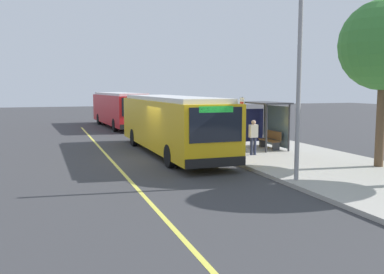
{
  "coord_description": "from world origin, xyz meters",
  "views": [
    {
      "loc": [
        19.47,
        -5.01,
        3.39
      ],
      "look_at": [
        1.92,
        0.99,
        1.24
      ],
      "focal_mm": 39.98,
      "sensor_mm": 36.0,
      "label": 1
    }
  ],
  "objects": [
    {
      "name": "transit_bus_main",
      "position": [
        -1.47,
        1.01,
        1.62
      ],
      "size": [
        11.97,
        2.76,
        2.95
      ],
      "color": "gold",
      "rests_on": "ground_plane"
    },
    {
      "name": "transit_bus_second",
      "position": [
        -17.24,
        0.96,
        1.62
      ],
      "size": [
        11.5,
        3.24,
        2.95
      ],
      "color": "red",
      "rests_on": "ground_plane"
    },
    {
      "name": "ground_plane",
      "position": [
        0.0,
        0.0,
        0.0
      ],
      "size": [
        120.0,
        120.0,
        0.0
      ],
      "primitive_type": "plane",
      "color": "#38383A"
    },
    {
      "name": "route_sign_post",
      "position": [
        1.25,
        3.71,
        1.96
      ],
      "size": [
        0.44,
        0.08,
        2.8
      ],
      "color": "#333338",
      "rests_on": "sidewalk_curb"
    },
    {
      "name": "bus_shelter",
      "position": [
        -0.89,
        6.19,
        1.92
      ],
      "size": [
        2.9,
        1.6,
        2.48
      ],
      "color": "#333338",
      "rests_on": "sidewalk_curb"
    },
    {
      "name": "waiting_bench",
      "position": [
        -0.56,
        6.27,
        0.63
      ],
      "size": [
        1.6,
        0.48,
        0.95
      ],
      "color": "brown",
      "rests_on": "sidewalk_curb"
    },
    {
      "name": "lane_stripe_center",
      "position": [
        0.0,
        -2.2,
        0.0
      ],
      "size": [
        36.0,
        0.14,
        0.01
      ],
      "primitive_type": "cube",
      "color": "#E0D64C",
      "rests_on": "ground_plane"
    },
    {
      "name": "utility_pole",
      "position": [
        6.61,
        3.29,
        3.35
      ],
      "size": [
        0.16,
        0.16,
        6.4
      ],
      "primitive_type": "cylinder",
      "color": "gray",
      "rests_on": "sidewalk_curb"
    },
    {
      "name": "sidewalk_curb",
      "position": [
        0.0,
        6.0,
        0.07
      ],
      "size": [
        44.0,
        6.4,
        0.15
      ],
      "primitive_type": "cube",
      "color": "#A8A399",
      "rests_on": "ground_plane"
    },
    {
      "name": "pedestrian_commuter",
      "position": [
        1.07,
        4.41,
        1.12
      ],
      "size": [
        0.24,
        0.4,
        1.69
      ],
      "color": "#282D47",
      "rests_on": "sidewalk_curb"
    }
  ]
}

